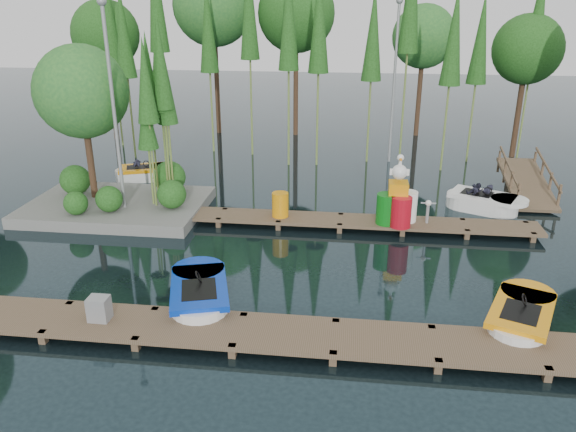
# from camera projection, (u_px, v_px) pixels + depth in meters

# --- Properties ---
(ground_plane) EXTENTS (90.00, 90.00, 0.00)m
(ground_plane) POSITION_uv_depth(u_px,v_px,m) (269.00, 255.00, 16.77)
(ground_plane) COLOR #19292F
(near_dock) EXTENTS (18.00, 1.50, 0.50)m
(near_dock) POSITION_uv_depth(u_px,v_px,m) (238.00, 331.00, 12.53)
(near_dock) COLOR brown
(near_dock) RESTS_ON ground
(far_dock) EXTENTS (15.00, 1.20, 0.50)m
(far_dock) POSITION_uv_depth(u_px,v_px,m) (310.00, 219.00, 18.89)
(far_dock) COLOR brown
(far_dock) RESTS_ON ground
(island) EXTENTS (6.20, 4.20, 6.75)m
(island) POSITION_uv_depth(u_px,v_px,m) (103.00, 122.00, 19.39)
(island) COLOR slate
(island) RESTS_ON ground
(tree_screen) EXTENTS (34.42, 18.53, 10.31)m
(tree_screen) POSITION_uv_depth(u_px,v_px,m) (259.00, 24.00, 24.60)
(tree_screen) COLOR #402A1B
(tree_screen) RESTS_ON ground
(lamp_island) EXTENTS (0.30, 0.30, 7.25)m
(lamp_island) POSITION_uv_depth(u_px,v_px,m) (112.00, 95.00, 18.18)
(lamp_island) COLOR gray
(lamp_island) RESTS_ON ground
(lamp_rear) EXTENTS (0.30, 0.30, 7.25)m
(lamp_rear) POSITION_uv_depth(u_px,v_px,m) (395.00, 69.00, 24.95)
(lamp_rear) COLOR gray
(lamp_rear) RESTS_ON ground
(ramp) EXTENTS (1.50, 3.94, 1.49)m
(ramp) POSITION_uv_depth(u_px,v_px,m) (527.00, 182.00, 21.54)
(ramp) COLOR brown
(ramp) RESTS_ON ground
(boat_blue) EXTENTS (2.14, 3.25, 1.01)m
(boat_blue) POSITION_uv_depth(u_px,v_px,m) (200.00, 296.00, 13.91)
(boat_blue) COLOR white
(boat_blue) RESTS_ON ground
(boat_yellow_near) EXTENTS (2.23, 3.06, 0.94)m
(boat_yellow_near) POSITION_uv_depth(u_px,v_px,m) (521.00, 319.00, 12.96)
(boat_yellow_near) COLOR white
(boat_yellow_near) RESTS_ON ground
(boat_yellow_far) EXTENTS (2.83, 1.99, 1.30)m
(boat_yellow_far) POSITION_uv_depth(u_px,v_px,m) (145.00, 173.00, 23.79)
(boat_yellow_far) COLOR white
(boat_yellow_far) RESTS_ON ground
(boat_white_far) EXTENTS (3.13, 2.41, 1.35)m
(boat_white_far) POSITION_uv_depth(u_px,v_px,m) (483.00, 202.00, 20.29)
(boat_white_far) COLOR white
(boat_white_far) RESTS_ON ground
(utility_cabinet) EXTENTS (0.46, 0.39, 0.57)m
(utility_cabinet) POSITION_uv_depth(u_px,v_px,m) (99.00, 309.00, 12.77)
(utility_cabinet) COLOR gray
(utility_cabinet) RESTS_ON near_dock
(yellow_barrel) EXTENTS (0.55, 0.55, 0.83)m
(yellow_barrel) POSITION_uv_depth(u_px,v_px,m) (280.00, 205.00, 18.83)
(yellow_barrel) COLOR orange
(yellow_barrel) RESTS_ON far_dock
(drum_cluster) EXTENTS (1.34, 1.23, 2.31)m
(drum_cluster) POSITION_uv_depth(u_px,v_px,m) (398.00, 204.00, 18.14)
(drum_cluster) COLOR #0B6913
(drum_cluster) RESTS_ON far_dock
(seagull_post) EXTENTS (0.49, 0.26, 0.78)m
(seagull_post) POSITION_uv_depth(u_px,v_px,m) (428.00, 208.00, 18.23)
(seagull_post) COLOR gray
(seagull_post) RESTS_ON far_dock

